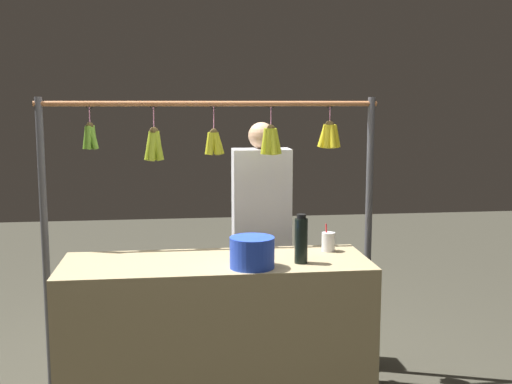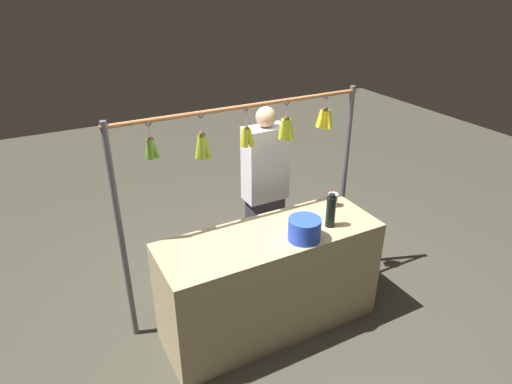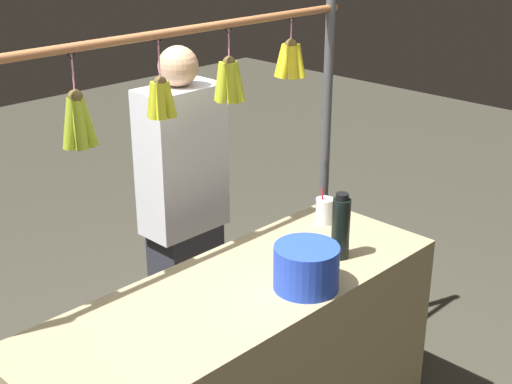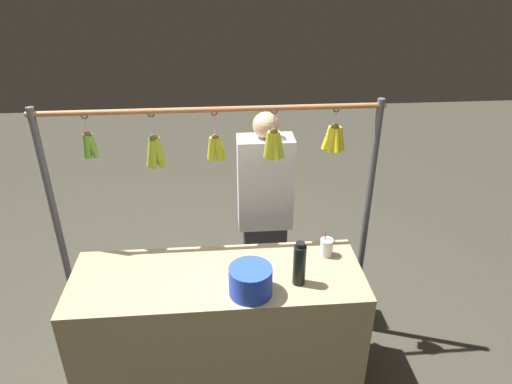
{
  "view_description": "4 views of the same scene",
  "coord_description": "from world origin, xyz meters",
  "px_view_note": "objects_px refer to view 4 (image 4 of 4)",
  "views": [
    {
      "loc": [
        0.2,
        3.39,
        1.73
      ],
      "look_at": [
        -0.22,
        0.0,
        1.25
      ],
      "focal_mm": 44.2,
      "sensor_mm": 36.0,
      "label": 1
    },
    {
      "loc": [
        1.42,
        2.43,
        2.62
      ],
      "look_at": [
        0.12,
        0.0,
        1.24
      ],
      "focal_mm": 31.42,
      "sensor_mm": 36.0,
      "label": 2
    },
    {
      "loc": [
        1.57,
        1.63,
        2.16
      ],
      "look_at": [
        -0.1,
        0.0,
        1.22
      ],
      "focal_mm": 50.21,
      "sensor_mm": 36.0,
      "label": 3
    },
    {
      "loc": [
        -0.04,
        2.15,
        2.53
      ],
      "look_at": [
        -0.22,
        0.0,
        1.4
      ],
      "focal_mm": 32.34,
      "sensor_mm": 36.0,
      "label": 4
    }
  ],
  "objects_px": {
    "drink_cup": "(326,247)",
    "vendor_person": "(265,220)",
    "blue_bucket": "(251,281)",
    "water_bottle": "(299,264)"
  },
  "relations": [
    {
      "from": "drink_cup",
      "to": "vendor_person",
      "type": "height_order",
      "value": "vendor_person"
    },
    {
      "from": "blue_bucket",
      "to": "drink_cup",
      "type": "xyz_separation_m",
      "value": [
        -0.49,
        -0.31,
        -0.03
      ]
    },
    {
      "from": "vendor_person",
      "to": "blue_bucket",
      "type": "bearing_deg",
      "value": 79.18
    },
    {
      "from": "drink_cup",
      "to": "vendor_person",
      "type": "distance_m",
      "value": 0.66
    },
    {
      "from": "blue_bucket",
      "to": "drink_cup",
      "type": "height_order",
      "value": "blue_bucket"
    },
    {
      "from": "water_bottle",
      "to": "blue_bucket",
      "type": "height_order",
      "value": "water_bottle"
    },
    {
      "from": "water_bottle",
      "to": "drink_cup",
      "type": "relative_size",
      "value": 1.67
    },
    {
      "from": "water_bottle",
      "to": "vendor_person",
      "type": "distance_m",
      "value": 0.85
    },
    {
      "from": "blue_bucket",
      "to": "drink_cup",
      "type": "distance_m",
      "value": 0.58
    },
    {
      "from": "water_bottle",
      "to": "blue_bucket",
      "type": "distance_m",
      "value": 0.29
    }
  ]
}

